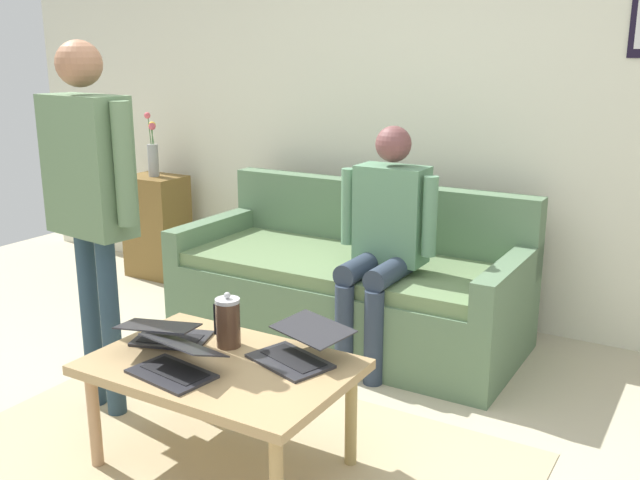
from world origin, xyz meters
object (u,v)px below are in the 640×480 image
(laptop_center, at_px, (167,334))
(french_press, at_px, (228,322))
(laptop_right, at_px, (176,364))
(person_standing, at_px, (89,183))
(laptop_left, at_px, (298,350))
(flower_vase, at_px, (153,152))
(couch, at_px, (350,287))
(person_seated, at_px, (385,232))
(side_shelf, at_px, (157,226))
(coffee_table, at_px, (221,374))

(laptop_center, height_order, french_press, french_press)
(laptop_right, relative_size, person_standing, 0.21)
(laptop_left, bearing_deg, laptop_right, 45.78)
(french_press, height_order, flower_vase, flower_vase)
(french_press, bearing_deg, couch, -83.90)
(person_standing, distance_m, person_seated, 1.51)
(couch, height_order, flower_vase, flower_vase)
(laptop_right, bearing_deg, couch, -85.44)
(laptop_right, xyz_separation_m, french_press, (-0.01, -0.31, 0.07))
(couch, xyz_separation_m, side_shelf, (1.82, -0.32, 0.07))
(couch, distance_m, flower_vase, 1.95)
(flower_vase, distance_m, person_standing, 2.12)
(couch, relative_size, person_standing, 1.19)
(laptop_left, relative_size, flower_vase, 0.88)
(laptop_left, xyz_separation_m, laptop_center, (0.56, 0.15, 0.00))
(french_press, height_order, side_shelf, side_shelf)
(person_seated, bearing_deg, coffee_table, 85.12)
(coffee_table, xyz_separation_m, flower_vase, (2.03, -1.81, 0.53))
(side_shelf, bearing_deg, laptop_right, 134.67)
(side_shelf, height_order, person_seated, person_seated)
(french_press, relative_size, person_standing, 0.14)
(laptop_right, xyz_separation_m, person_standing, (0.70, -0.26, 0.59))
(coffee_table, height_order, person_seated, person_seated)
(couch, relative_size, laptop_left, 4.92)
(laptop_right, height_order, flower_vase, flower_vase)
(laptop_center, xyz_separation_m, laptop_right, (-0.22, 0.20, -0.00))
(couch, bearing_deg, coffee_table, 98.31)
(couch, relative_size, laptop_center, 4.93)
(side_shelf, distance_m, person_standing, 2.23)
(coffee_table, bearing_deg, side_shelf, -41.61)
(side_shelf, bearing_deg, couch, 170.05)
(laptop_center, bearing_deg, person_standing, -7.43)
(coffee_table, height_order, flower_vase, flower_vase)
(laptop_left, bearing_deg, person_seated, -82.49)
(laptop_right, relative_size, side_shelf, 0.47)
(side_shelf, xyz_separation_m, person_seated, (-2.14, 0.55, 0.35))
(coffee_table, relative_size, french_press, 4.35)
(couch, xyz_separation_m, coffee_table, (-0.22, 1.49, 0.10))
(laptop_right, relative_size, flower_vase, 0.76)
(person_seated, bearing_deg, laptop_right, 82.28)
(laptop_left, relative_size, laptop_right, 1.15)
(side_shelf, bearing_deg, laptop_center, 134.23)
(couch, xyz_separation_m, french_press, (-0.14, 1.34, 0.26))
(laptop_left, bearing_deg, side_shelf, -35.44)
(coffee_table, height_order, laptop_left, laptop_left)
(laptop_center, bearing_deg, french_press, -154.32)
(laptop_center, height_order, flower_vase, flower_vase)
(coffee_table, height_order, laptop_center, laptop_center)
(laptop_left, xyz_separation_m, flower_vase, (2.28, -1.62, 0.44))
(laptop_center, distance_m, french_press, 0.27)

